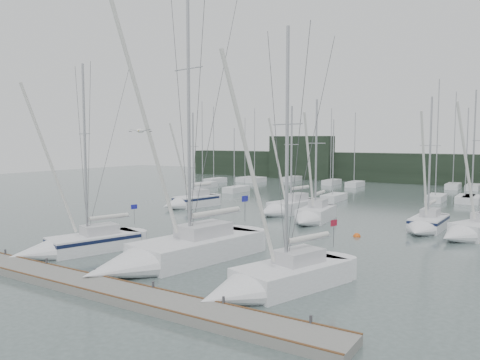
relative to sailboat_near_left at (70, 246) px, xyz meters
name	(u,v)px	position (x,y,z in m)	size (l,w,h in m)	color
ground	(176,269)	(8.03, 0.89, -0.53)	(160.00, 160.00, 0.00)	#495856
dock	(108,290)	(8.03, -4.11, -0.33)	(24.00, 2.00, 0.40)	slate
far_treeline	(415,169)	(8.03, 62.89, 1.97)	(90.00, 4.00, 5.00)	black
far_building_left	(301,158)	(-11.97, 60.89, 3.47)	(12.00, 3.00, 8.00)	black
mast_forest	(426,192)	(13.10, 45.22, -0.05)	(60.79, 27.15, 14.67)	silver
sailboat_near_left	(70,246)	(0.00, 0.00, 0.00)	(4.89, 8.46, 13.03)	silver
sailboat_near_center	(163,256)	(7.05, 0.93, 0.10)	(5.72, 12.43, 19.55)	silver
sailboat_near_right	(265,283)	(14.34, -0.10, 0.01)	(5.42, 8.99, 13.69)	silver
sailboat_mid_a	(188,202)	(-6.66, 20.33, 0.05)	(3.65, 7.24, 11.01)	silver
sailboat_mid_b	(284,209)	(4.29, 21.74, 0.04)	(4.07, 8.25, 11.43)	silver
sailboat_mid_c	(312,216)	(8.48, 18.91, 0.05)	(3.04, 7.33, 11.64)	silver
sailboat_mid_d	(425,225)	(17.80, 19.82, 0.01)	(2.60, 6.70, 11.48)	silver
sailboat_mid_e	(471,232)	(21.23, 18.86, 0.03)	(5.34, 7.81, 12.10)	silver
buoy_a	(237,234)	(5.66, 10.97, -0.53)	(0.51, 0.51, 0.51)	#DC5513
buoy_b	(357,237)	(13.81, 15.12, -0.53)	(0.56, 0.56, 0.56)	#DC5513
buoy_c	(193,227)	(0.89, 11.61, -0.53)	(0.66, 0.66, 0.66)	#DC5513
seagull	(140,131)	(7.79, -1.52, 7.25)	(1.11, 0.55, 0.22)	white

